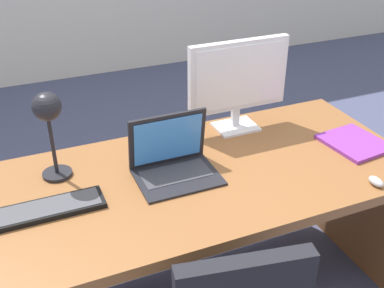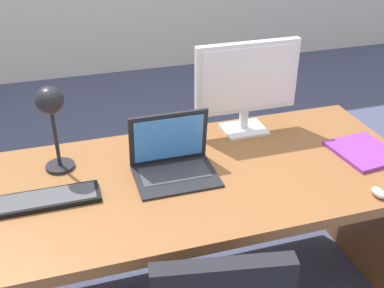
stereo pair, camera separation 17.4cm
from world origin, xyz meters
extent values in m
plane|color=#474C6B|center=(0.00, 1.50, 0.00)|extent=(12.00, 12.00, 0.00)
cube|color=brown|center=(0.00, 0.00, 0.72)|extent=(1.86, 0.84, 0.05)
cube|color=brown|center=(0.91, 0.00, 0.35)|extent=(0.04, 0.74, 0.70)
cube|color=brown|center=(0.00, 0.31, 0.38)|extent=(1.64, 0.02, 0.49)
cube|color=silver|center=(0.34, 0.30, 0.75)|extent=(0.20, 0.16, 0.01)
cube|color=silver|center=(0.34, 0.31, 0.80)|extent=(0.04, 0.02, 0.09)
cube|color=silver|center=(0.34, 0.30, 1.01)|extent=(0.49, 0.04, 0.33)
cube|color=white|center=(0.34, 0.28, 1.01)|extent=(0.44, 0.00, 0.29)
cube|color=black|center=(-0.08, 0.00, 0.75)|extent=(0.33, 0.25, 0.01)
cube|color=#38383D|center=(-0.08, 0.02, 0.75)|extent=(0.28, 0.14, 0.00)
cube|color=black|center=(-0.08, 0.11, 0.87)|extent=(0.33, 0.04, 0.24)
cube|color=#3F8CEA|center=(-0.08, 0.10, 0.87)|extent=(0.29, 0.03, 0.20)
cube|color=black|center=(-0.59, -0.02, 0.75)|extent=(0.40, 0.13, 0.02)
cube|color=#47474C|center=(-0.59, -0.02, 0.76)|extent=(0.37, 0.11, 0.00)
ellipsoid|color=#B7BABF|center=(0.63, -0.35, 0.76)|extent=(0.04, 0.07, 0.03)
cylinder|color=black|center=(-0.53, 0.21, 0.75)|extent=(0.12, 0.12, 0.01)
cylinder|color=black|center=(-0.53, 0.21, 0.89)|extent=(0.02, 0.02, 0.27)
sphere|color=black|center=(-0.53, 0.18, 1.06)|extent=(0.11, 0.11, 0.11)
cube|color=purple|center=(0.76, -0.06, 0.75)|extent=(0.27, 0.30, 0.02)
camera|label=1|loc=(-0.65, -1.50, 1.82)|focal=44.44mm
camera|label=2|loc=(-0.49, -1.56, 1.82)|focal=44.44mm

